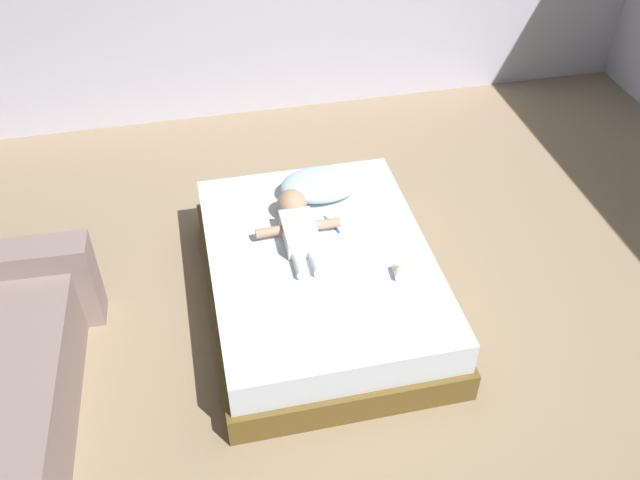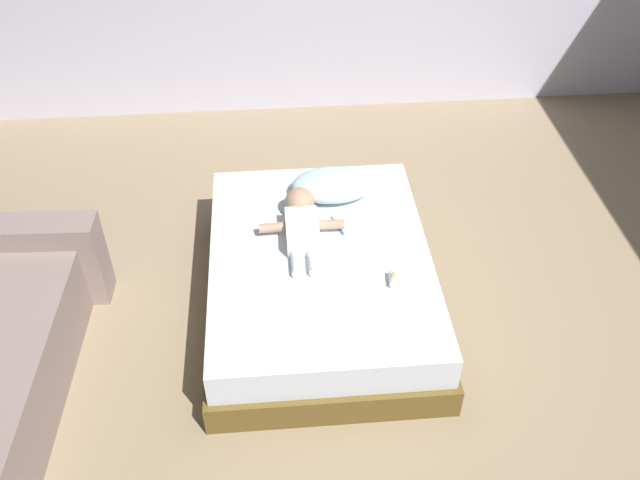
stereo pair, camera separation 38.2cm
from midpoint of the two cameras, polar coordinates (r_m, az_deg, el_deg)
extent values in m
plane|color=#9A8264|center=(3.79, 2.88, -11.58)|extent=(8.00, 8.00, 0.00)
cube|color=brown|center=(4.09, -2.68, -4.35)|extent=(1.29, 1.73, 0.19)
cube|color=white|center=(3.96, -2.76, -2.34)|extent=(1.24, 1.66, 0.21)
ellipsoid|color=silver|center=(4.26, -2.50, 4.51)|extent=(0.50, 0.33, 0.16)
cube|color=white|center=(3.94, -4.47, 0.47)|extent=(0.19, 0.32, 0.12)
sphere|color=tan|center=(4.10, -5.01, 2.87)|extent=(0.18, 0.18, 0.18)
cylinder|color=tan|center=(3.96, -6.95, 0.56)|extent=(0.16, 0.06, 0.06)
cylinder|color=tan|center=(3.99, -2.23, 1.24)|extent=(0.16, 0.06, 0.06)
cylinder|color=white|center=(3.78, -4.59, -2.21)|extent=(0.06, 0.17, 0.06)
cylinder|color=white|center=(3.78, -3.19, -2.00)|extent=(0.06, 0.17, 0.06)
cube|color=blue|center=(4.06, -1.62, 1.14)|extent=(0.05, 0.15, 0.01)
cube|color=white|center=(4.11, -2.10, 1.87)|extent=(0.02, 0.03, 0.01)
cube|color=gray|center=(4.30, -27.11, -3.77)|extent=(1.03, 0.25, 0.57)
cylinder|color=white|center=(3.74, 3.61, -2.77)|extent=(0.07, 0.09, 0.06)
cone|color=#F3C07A|center=(3.71, 3.64, -2.33)|extent=(0.04, 0.04, 0.02)
camera|label=1|loc=(0.19, -92.87, -2.50)|focal=38.79mm
camera|label=2|loc=(0.19, 87.13, 2.50)|focal=38.79mm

